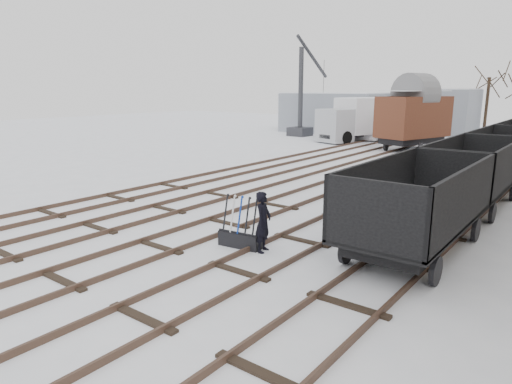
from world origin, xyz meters
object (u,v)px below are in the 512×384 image
Objects in this scene: ground_frame at (240,237)px; freight_wagon_a at (417,218)px; box_van_wagon at (414,116)px; worker at (263,222)px; lorry at (360,119)px; panel_van at (374,127)px; crane at (301,110)px.

ground_frame is 5.00m from freight_wagon_a.
box_van_wagon is at bearing 109.30° from freight_wagon_a.
freight_wagon_a reaches higher than worker.
worker is 29.28m from lorry.
crane is (-6.79, -1.50, 1.34)m from panel_van.
panel_van reaches higher than worker.
box_van_wagon reaches higher than panel_van.
ground_frame is at bearing -147.17° from freight_wagon_a.
ground_frame is 31.10m from panel_van.
lorry is 6.47m from crane.
ground_frame is 32.40m from crane.
panel_van is (-12.97, 27.13, 0.15)m from freight_wagon_a.
box_van_wagon is at bearing -3.93° from worker.
freight_wagon_a is 0.67× the size of crane.
freight_wagon_a is 30.07m from panel_van.
ground_frame is 0.16× the size of crane.
box_van_wagon reaches higher than ground_frame.
lorry is at bearing 101.97° from ground_frame.
box_van_wagon is 6.50m from lorry.
box_van_wagon is at bearing 91.68° from ground_frame.
worker is at bearing 1.17° from ground_frame.
crane reaches higher than lorry.
lorry is (-9.18, 27.62, 1.64)m from ground_frame.
crane reaches higher than panel_van.
worker reaches higher than ground_frame.
worker is 0.34× the size of panel_van.
ground_frame is at bearing -58.62° from crane.
panel_van is at bearing 98.71° from lorry.
lorry is (-9.93, 27.52, 1.05)m from worker.
panel_van is 0.54× the size of crane.
lorry is 2.37m from panel_van.
box_van_wagon is at bearing -48.57° from panel_van.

